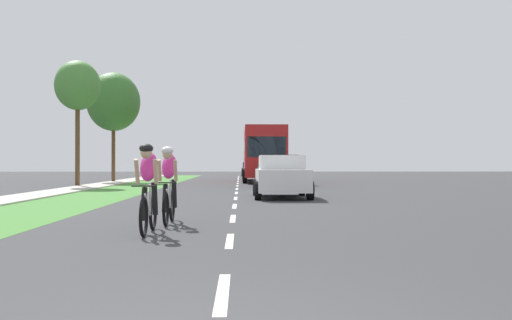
{
  "coord_description": "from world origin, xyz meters",
  "views": [
    {
      "loc": [
        0.17,
        -4.02,
        1.25
      ],
      "look_at": [
        0.77,
        18.41,
        1.36
      ],
      "focal_mm": 41.0,
      "sensor_mm": 36.0,
      "label": 1
    }
  ],
  "objects": [
    {
      "name": "ground_plane",
      "position": [
        0.0,
        20.0,
        0.0
      ],
      "size": [
        120.0,
        120.0,
        0.0
      ],
      "primitive_type": "plane",
      "color": "#38383A"
    },
    {
      "name": "grass_verge",
      "position": [
        -5.24,
        20.0,
        0.0
      ],
      "size": [
        2.99,
        70.0,
        0.01
      ],
      "primitive_type": "cube",
      "color": "#478438",
      "rests_on": "ground_plane"
    },
    {
      "name": "sidewalk_concrete",
      "position": [
        -7.61,
        20.0,
        0.0
      ],
      "size": [
        1.75,
        70.0,
        0.1
      ],
      "primitive_type": "cube",
      "color": "#B2ADA3",
      "rests_on": "ground_plane"
    },
    {
      "name": "lane_markings_center",
      "position": [
        0.0,
        24.0,
        0.0
      ],
      "size": [
        0.12,
        54.07,
        0.01
      ],
      "color": "white",
      "rests_on": "ground_plane"
    },
    {
      "name": "cyclist_lead",
      "position": [
        -1.45,
        6.29,
        0.81
      ],
      "size": [
        0.42,
        1.72,
        1.58
      ],
      "color": "black",
      "rests_on": "ground_plane"
    },
    {
      "name": "cyclist_trailing",
      "position": [
        -1.3,
        7.97,
        0.81
      ],
      "size": [
        0.42,
        1.72,
        1.58
      ],
      "color": "black",
      "rests_on": "ground_plane"
    },
    {
      "name": "sedan_white",
      "position": [
        1.64,
        16.98,
        0.77
      ],
      "size": [
        1.98,
        4.3,
        1.52
      ],
      "color": "silver",
      "rests_on": "ground_plane"
    },
    {
      "name": "pickup_black",
      "position": [
        2.05,
        25.32,
        0.83
      ],
      "size": [
        2.22,
        5.1,
        1.64
      ],
      "color": "black",
      "rests_on": "ground_plane"
    },
    {
      "name": "bus_red",
      "position": [
        1.68,
        35.38,
        1.98
      ],
      "size": [
        2.78,
        11.6,
        3.48
      ],
      "color": "red",
      "rests_on": "ground_plane"
    },
    {
      "name": "suv_blue",
      "position": [
        1.34,
        51.76,
        0.95
      ],
      "size": [
        2.15,
        4.7,
        1.79
      ],
      "color": "#23389E",
      "rests_on": "ground_plane"
    },
    {
      "name": "street_tree_near",
      "position": [
        -8.53,
        27.37,
        5.34
      ],
      "size": [
        2.4,
        2.4,
        6.71
      ],
      "color": "brown",
      "rests_on": "ground_plane"
    },
    {
      "name": "street_tree_far",
      "position": [
        -8.15,
        34.39,
        5.23
      ],
      "size": [
        3.47,
        3.47,
        7.16
      ],
      "color": "brown",
      "rests_on": "ground_plane"
    }
  ]
}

